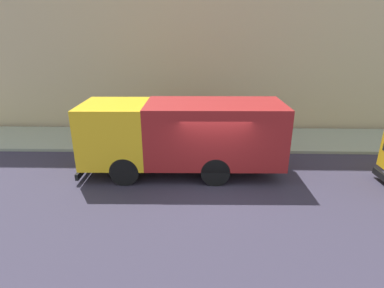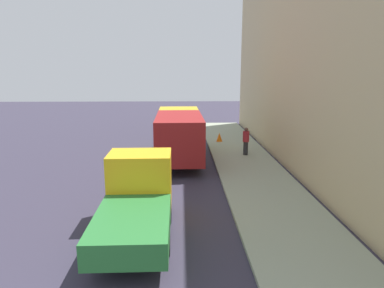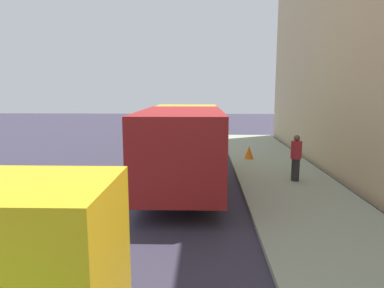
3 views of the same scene
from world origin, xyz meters
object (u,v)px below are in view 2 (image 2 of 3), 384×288
object	(u,v)px
large_utility_truck	(179,133)
pedestrian_walking	(246,141)
traffic_cone_orange	(219,137)
small_flatbed_truck	(137,200)

from	to	relation	value
large_utility_truck	pedestrian_walking	bearing A→B (deg)	7.23
large_utility_truck	traffic_cone_orange	xyz separation A→B (m)	(2.96, 4.72, -1.20)
small_flatbed_truck	pedestrian_walking	distance (m)	11.55
large_utility_truck	pedestrian_walking	xyz separation A→B (m)	(4.16, 0.59, -0.62)
large_utility_truck	small_flatbed_truck	world-z (taller)	large_utility_truck
large_utility_truck	traffic_cone_orange	world-z (taller)	large_utility_truck
large_utility_truck	small_flatbed_truck	xyz separation A→B (m)	(-1.33, -9.57, -0.49)
small_flatbed_truck	traffic_cone_orange	world-z (taller)	small_flatbed_truck
small_flatbed_truck	pedestrian_walking	world-z (taller)	small_flatbed_truck
pedestrian_walking	traffic_cone_orange	xyz separation A→B (m)	(-1.20, 4.13, -0.58)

